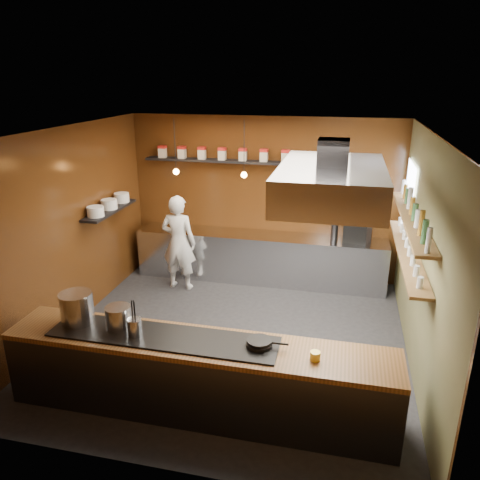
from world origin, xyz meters
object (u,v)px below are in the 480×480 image
(espresso_machine, at_px, (358,230))
(stockpot_large, at_px, (77,308))
(extractor_hood, at_px, (331,182))
(chef, at_px, (179,243))
(stockpot_small, at_px, (118,318))

(espresso_machine, bearing_deg, stockpot_large, -114.71)
(extractor_hood, distance_m, chef, 3.67)
(stockpot_large, distance_m, chef, 3.08)
(extractor_hood, distance_m, stockpot_large, 3.30)
(extractor_hood, height_order, stockpot_small, extractor_hood)
(extractor_hood, bearing_deg, espresso_machine, 80.53)
(espresso_machine, height_order, chef, chef)
(extractor_hood, bearing_deg, stockpot_large, -157.85)
(stockpot_small, height_order, chef, chef)
(stockpot_small, bearing_deg, stockpot_large, 177.72)
(stockpot_small, height_order, espresso_machine, espresso_machine)
(stockpot_small, relative_size, espresso_machine, 0.71)
(stockpot_small, bearing_deg, chef, 97.43)
(extractor_hood, height_order, stockpot_large, extractor_hood)
(stockpot_large, distance_m, espresso_machine, 4.94)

